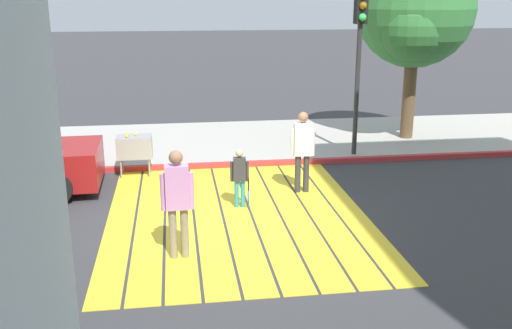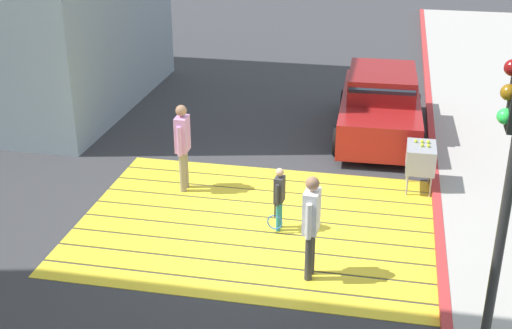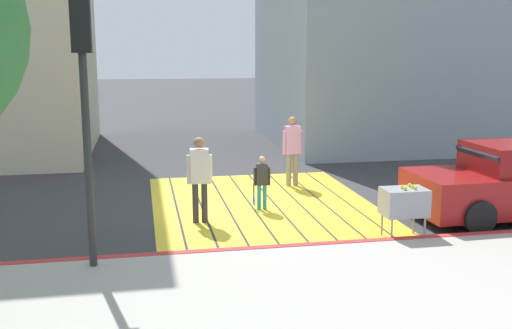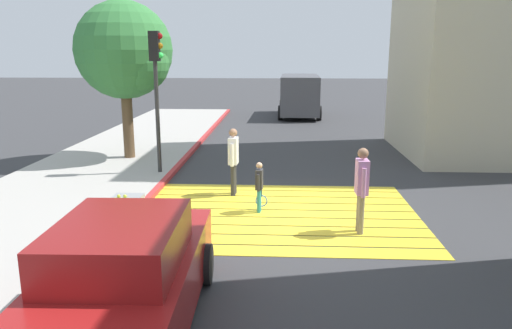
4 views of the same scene
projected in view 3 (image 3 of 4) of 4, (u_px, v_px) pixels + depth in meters
The scene contains 10 objects.
ground_plane at pixel (262, 205), 13.51m from camera, with size 120.00×120.00×0.00m, color #38383A.
crosswalk_stripes at pixel (262, 204), 13.50m from camera, with size 6.40×4.90×0.01m.
sidewalk_west at pixel (345, 304), 8.10m from camera, with size 4.80×40.00×0.12m, color #ADA8A0.
curb_painted at pixel (300, 248), 10.36m from camera, with size 0.16×40.00×0.13m, color #BC3333.
building_far_south at pixel (369, 15), 21.88m from camera, with size 8.00×7.04×9.41m.
traffic_light_corner at pixel (84, 78), 8.84m from camera, with size 0.39×0.28×4.24m.
tennis_ball_cart at pixel (404, 202), 10.96m from camera, with size 0.56×0.80×1.02m.
pedestrian_adult_lead at pixel (292, 146), 15.15m from camera, with size 0.24×0.52×1.79m.
pedestrian_adult_trailing at pixel (199, 174), 11.90m from camera, with size 0.25×0.51×1.75m.
pedestrian_child_with_racket at pixel (261, 180), 12.94m from camera, with size 0.28×0.38×1.20m.
Camera 3 is at (-12.82, 2.64, 3.45)m, focal length 41.94 mm.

